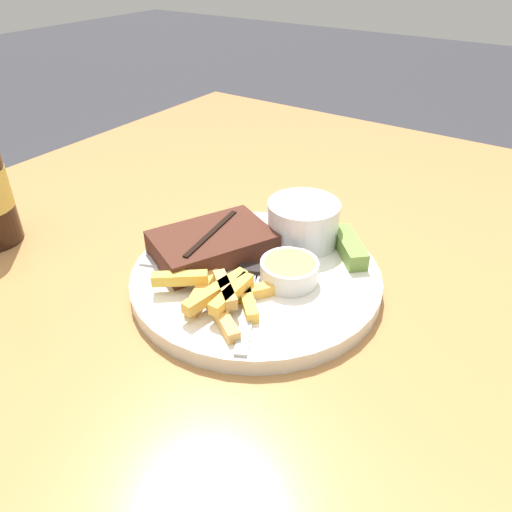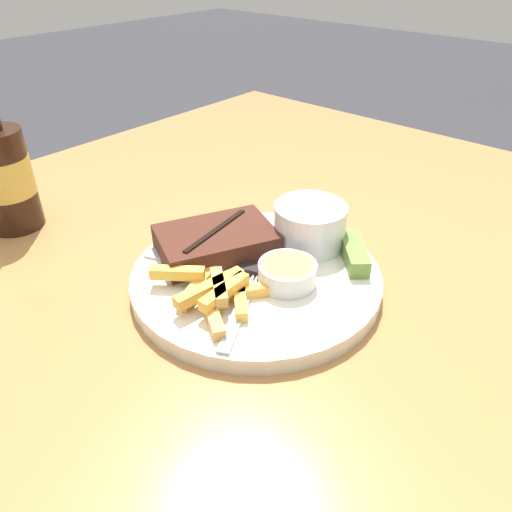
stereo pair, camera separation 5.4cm
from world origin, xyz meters
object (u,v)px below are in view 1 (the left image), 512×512
at_px(steak_portion, 211,245).
at_px(pickle_spear, 349,247).
at_px(dinner_plate, 256,278).
at_px(knife_utensil, 227,270).
at_px(coleslaw_cup, 303,220).
at_px(fork_utensil, 248,311).
at_px(dipping_sauce_cup, 289,270).

distance_m(steak_portion, pickle_spear, 0.16).
height_order(dinner_plate, knife_utensil, knife_utensil).
bearing_deg(dinner_plate, knife_utensil, 127.19).
bearing_deg(pickle_spear, steak_portion, 124.84).
relative_size(dinner_plate, steak_portion, 1.77).
bearing_deg(knife_utensil, pickle_spear, -153.09).
distance_m(dinner_plate, coleslaw_cup, 0.09).
height_order(fork_utensil, knife_utensil, knife_utensil).
height_order(coleslaw_cup, dipping_sauce_cup, coleslaw_cup).
relative_size(dipping_sauce_cup, knife_utensil, 0.39).
distance_m(coleslaw_cup, pickle_spear, 0.06).
distance_m(dipping_sauce_cup, knife_utensil, 0.07).
height_order(pickle_spear, knife_utensil, pickle_spear).
distance_m(dinner_plate, knife_utensil, 0.03).
relative_size(coleslaw_cup, knife_utensil, 0.53).
distance_m(steak_portion, fork_utensil, 0.11).
xyz_separation_m(dinner_plate, knife_utensil, (-0.02, 0.02, 0.01)).
height_order(dinner_plate, dipping_sauce_cup, dipping_sauce_cup).
xyz_separation_m(fork_utensil, knife_utensil, (0.04, 0.06, 0.00)).
relative_size(coleslaw_cup, fork_utensil, 0.68).
relative_size(dinner_plate, coleslaw_cup, 3.24).
bearing_deg(pickle_spear, knife_utensil, 138.59).
bearing_deg(pickle_spear, fork_utensil, 166.64).
distance_m(dinner_plate, dipping_sauce_cup, 0.05).
xyz_separation_m(coleslaw_cup, fork_utensil, (-0.15, -0.02, -0.03)).
height_order(dipping_sauce_cup, fork_utensil, dipping_sauce_cup).
xyz_separation_m(dipping_sauce_cup, knife_utensil, (-0.02, 0.06, -0.01)).
bearing_deg(pickle_spear, coleslaw_cup, 93.66).
bearing_deg(fork_utensil, coleslaw_cup, -18.94).
bearing_deg(coleslaw_cup, steak_portion, 140.86).
xyz_separation_m(steak_portion, fork_utensil, (-0.06, -0.09, -0.01)).
xyz_separation_m(dinner_plate, dipping_sauce_cup, (0.01, -0.04, 0.02)).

